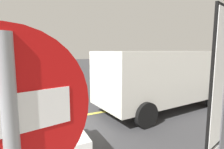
% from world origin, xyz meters
% --- Properties ---
extents(ground_plane, '(80.00, 80.00, 0.00)m').
position_xyz_m(ground_plane, '(0.00, 0.00, 0.00)').
color(ground_plane, '#38383A').
extents(lane_marking_centre, '(28.00, 0.16, 0.01)m').
position_xyz_m(lane_marking_centre, '(3.00, 0.00, 0.01)').
color(lane_marking_centre, '#E0D14C').
extents(speed_limit_sign, '(0.52, 0.16, 2.52)m').
position_xyz_m(speed_limit_sign, '(0.05, -4.98, 1.76)').
color(speed_limit_sign, '#4C4C51').
rests_on(speed_limit_sign, ground_plane).
extents(white_van, '(5.35, 2.60, 2.20)m').
position_xyz_m(white_van, '(3.54, -0.60, 1.27)').
color(white_van, silver).
rests_on(white_van, ground_plane).
extents(car_red_behind_van, '(4.41, 2.52, 1.55)m').
position_xyz_m(car_red_behind_van, '(8.41, 3.28, 0.78)').
color(car_red_behind_van, red).
rests_on(car_red_behind_van, ground_plane).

